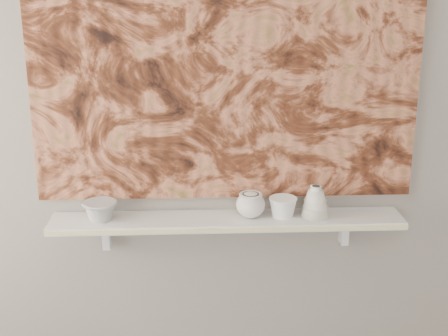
{
  "coord_description": "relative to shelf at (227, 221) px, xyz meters",
  "views": [
    {
      "loc": [
        -0.12,
        -0.79,
        1.87
      ],
      "look_at": [
        -0.01,
        1.49,
        1.14
      ],
      "focal_mm": 50.0,
      "sensor_mm": 36.0,
      "label": 1
    }
  ],
  "objects": [
    {
      "name": "bell_vessel",
      "position": [
        0.35,
        0.0,
        0.08
      ],
      "size": [
        0.15,
        0.15,
        0.13
      ],
      "primitive_type": null,
      "rotation": [
        0.0,
        0.0,
        -0.37
      ],
      "color": "silver",
      "rests_on": "shelf"
    },
    {
      "name": "wall_back",
      "position": [
        0.0,
        0.09,
        0.44
      ],
      "size": [
        3.6,
        0.0,
        3.6
      ],
      "primitive_type": "plane",
      "rotation": [
        1.57,
        0.0,
        0.0
      ],
      "color": "gray",
      "rests_on": "floor"
    },
    {
      "name": "shelf_stripe",
      "position": [
        0.0,
        -0.09,
        0.0
      ],
      "size": [
        1.4,
        0.01,
        0.02
      ],
      "primitive_type": "cube",
      "color": "beige",
      "rests_on": "shelf"
    },
    {
      "name": "shelf",
      "position": [
        0.0,
        0.0,
        0.0
      ],
      "size": [
        1.4,
        0.18,
        0.03
      ],
      "primitive_type": "cube",
      "color": "silver",
      "rests_on": "wall_back"
    },
    {
      "name": "bowl_white",
      "position": [
        0.22,
        0.0,
        0.06
      ],
      "size": [
        0.14,
        0.14,
        0.08
      ],
      "primitive_type": null,
      "rotation": [
        0.0,
        0.0,
        0.23
      ],
      "color": "white",
      "rests_on": "shelf"
    },
    {
      "name": "bracket_right",
      "position": [
        0.49,
        0.06,
        -0.07
      ],
      "size": [
        0.03,
        0.06,
        0.12
      ],
      "primitive_type": "cube",
      "color": "silver",
      "rests_on": "wall_back"
    },
    {
      "name": "bracket_left",
      "position": [
        -0.49,
        0.06,
        -0.07
      ],
      "size": [
        0.03,
        0.06,
        0.12
      ],
      "primitive_type": "cube",
      "color": "silver",
      "rests_on": "wall_back"
    },
    {
      "name": "bowl_grey",
      "position": [
        -0.5,
        0.0,
        0.05
      ],
      "size": [
        0.18,
        0.18,
        0.08
      ],
      "primitive_type": null,
      "rotation": [
        0.0,
        0.0,
        -0.35
      ],
      "color": "#989895",
      "rests_on": "shelf"
    },
    {
      "name": "house_motif",
      "position": [
        0.45,
        0.07,
        0.32
      ],
      "size": [
        0.09,
        0.0,
        0.08
      ],
      "primitive_type": "cube",
      "color": "black",
      "rests_on": "painting"
    },
    {
      "name": "painting",
      "position": [
        0.0,
        0.08,
        0.62
      ],
      "size": [
        1.5,
        0.02,
        1.1
      ],
      "primitive_type": "cube",
      "color": "#5C2B17",
      "rests_on": "wall_back"
    },
    {
      "name": "cup_cream",
      "position": [
        0.09,
        0.0,
        0.07
      ],
      "size": [
        0.14,
        0.14,
        0.1
      ],
      "primitive_type": null,
      "rotation": [
        0.0,
        0.0,
        -0.23
      ],
      "color": "beige",
      "rests_on": "shelf"
    }
  ]
}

